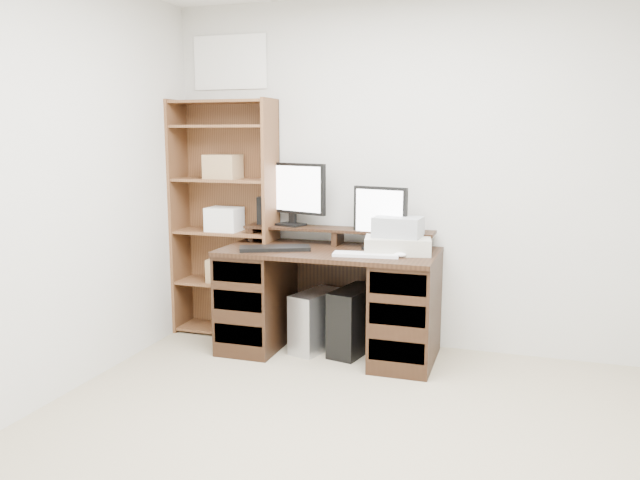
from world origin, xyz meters
The scene contains 14 objects.
room centered at (0.00, 0.00, 1.25)m, with size 3.54×4.04×2.54m.
desk centered at (-0.45, 1.64, 0.39)m, with size 1.50×0.70×0.75m.
riser_shelf centered at (-0.45, 1.85, 0.84)m, with size 1.40×0.22×0.12m.
monitor_wide centered at (-0.81, 1.88, 1.13)m, with size 0.57×0.23×0.46m.
monitor_small centered at (-0.12, 1.76, 0.99)m, with size 0.39×0.19×0.44m.
speaker centered at (-1.05, 1.87, 0.97)m, with size 0.08×0.08×0.21m, color black.
keyboard_black centered at (-0.80, 1.49, 0.76)m, with size 0.48×0.16×0.03m, color black.
keyboard_white centered at (-0.15, 1.48, 0.76)m, with size 0.43×0.13×0.02m, color white.
mouse centered at (0.07, 1.51, 0.77)m, with size 0.08×0.05×0.03m, color white.
printer centered at (0.03, 1.67, 0.80)m, with size 0.44×0.33×0.11m, color #B6B09E.
basket centered at (0.03, 1.67, 0.93)m, with size 0.31×0.22×0.13m, color #959A9F.
tower_silver centered at (-0.56, 1.67, 0.21)m, with size 0.19×0.43×0.43m, color #BABDC2.
tower_black centered at (-0.29, 1.70, 0.23)m, with size 0.30×0.50×0.47m.
bookshelf centered at (-1.35, 1.86, 0.92)m, with size 0.80×0.30×1.80m.
Camera 1 is at (0.79, -2.44, 1.54)m, focal length 35.00 mm.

